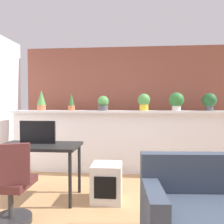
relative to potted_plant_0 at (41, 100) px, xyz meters
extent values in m
cube|color=white|center=(1.58, 0.02, -0.80)|extent=(4.22, 0.16, 1.14)
cube|color=white|center=(1.58, -0.02, -0.21)|extent=(4.22, 0.31, 0.04)
cube|color=brown|center=(1.58, 0.62, -0.13)|extent=(4.22, 0.10, 2.50)
cylinder|color=#C66B42|center=(0.00, 0.00, -0.15)|extent=(0.16, 0.16, 0.10)
cone|color=#4C9347|center=(0.00, 0.00, 0.05)|extent=(0.16, 0.16, 0.29)
cylinder|color=#C66B42|center=(0.60, -0.06, -0.15)|extent=(0.13, 0.13, 0.09)
cone|color=#2D7033|center=(0.60, -0.06, 0.01)|extent=(0.10, 0.10, 0.23)
cylinder|color=#4C4C51|center=(1.20, -0.04, -0.15)|extent=(0.18, 0.18, 0.10)
sphere|color=#4C9347|center=(1.20, -0.04, -0.02)|extent=(0.21, 0.21, 0.21)
cylinder|color=gold|center=(1.96, 0.01, -0.14)|extent=(0.16, 0.16, 0.11)
sphere|color=#4C9347|center=(1.96, 0.01, 0.00)|extent=(0.23, 0.23, 0.23)
cylinder|color=silver|center=(2.53, -0.05, -0.15)|extent=(0.16, 0.16, 0.09)
sphere|color=#2D7033|center=(2.53, -0.05, 0.00)|extent=(0.27, 0.27, 0.27)
cylinder|color=#4C4C51|center=(3.13, 0.01, -0.15)|extent=(0.14, 0.14, 0.10)
sphere|color=#235B2D|center=(3.13, 0.01, 0.00)|extent=(0.25, 0.25, 0.25)
cylinder|color=black|center=(0.96, -1.47, -1.02)|extent=(0.04, 0.04, 0.71)
cylinder|color=black|center=(-0.04, -0.97, -1.02)|extent=(0.04, 0.04, 0.71)
cylinder|color=black|center=(0.96, -0.97, -1.02)|extent=(0.04, 0.04, 0.71)
cube|color=black|center=(0.46, -1.22, -0.65)|extent=(1.10, 0.60, 0.04)
cube|color=black|center=(0.41, -1.14, -0.47)|extent=(0.51, 0.04, 0.32)
cylinder|color=#262628|center=(0.42, -1.90, -1.34)|extent=(0.44, 0.44, 0.07)
cylinder|color=#333333|center=(0.42, -1.90, -1.14)|extent=(0.06, 0.06, 0.34)
cube|color=#4C2323|center=(0.42, -1.90, -0.93)|extent=(0.44, 0.44, 0.08)
cube|color=#4C2323|center=(0.49, -2.07, -0.68)|extent=(0.44, 0.22, 0.42)
cube|color=silver|center=(1.40, -1.22, -1.13)|extent=(0.40, 0.40, 0.50)
cube|color=black|center=(1.40, -1.41, -1.13)|extent=(0.28, 0.04, 0.28)
cube|color=#333D4C|center=(2.61, -1.81, -0.78)|extent=(1.57, 0.26, 0.40)
cube|color=#333D4C|center=(1.93, -2.15, -0.90)|extent=(0.21, 0.77, 0.16)
camera|label=1|loc=(1.73, -4.21, -0.06)|focal=36.29mm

